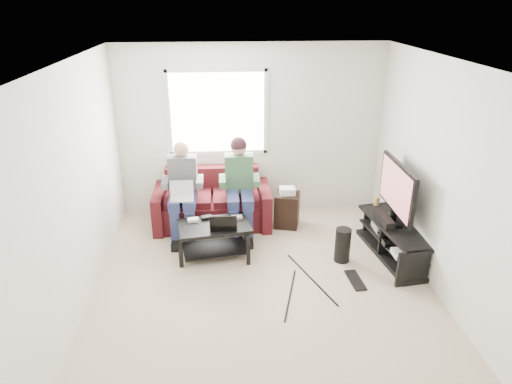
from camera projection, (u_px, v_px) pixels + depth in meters
floor at (264, 291)px, 5.37m from camera, size 4.50×4.50×0.00m
ceiling at (266, 63)px, 4.34m from camera, size 4.50×4.50×0.00m
wall_back at (251, 131)px, 6.91m from camera, size 4.50×0.00×4.50m
wall_front at (298, 332)px, 2.79m from camera, size 4.50×0.00×4.50m
wall_left at (72, 195)px, 4.72m from camera, size 0.00×4.50×4.50m
wall_right at (446, 184)px, 4.99m from camera, size 0.00×4.50×4.50m
window at (217, 113)px, 6.74m from camera, size 1.48×0.04×1.28m
sofa at (213, 204)px, 6.87m from camera, size 1.72×0.86×0.81m
person_left at (183, 186)px, 6.41m from camera, size 0.40×0.70×1.33m
person_right at (239, 180)px, 6.46m from camera, size 0.40×0.71×1.37m
laptop_silver at (182, 195)px, 6.20m from camera, size 0.34×0.25×0.24m
coffee_table at (215, 233)px, 5.96m from camera, size 0.99×0.70×0.46m
laptop_black at (223, 219)px, 5.80m from camera, size 0.38×0.30×0.24m
controller_a at (193, 220)px, 6.00m from camera, size 0.15×0.11×0.04m
controller_b at (207, 217)px, 6.07m from camera, size 0.16×0.12×0.04m
controller_c at (237, 217)px, 6.07m from camera, size 0.15×0.10×0.04m
tv_stand at (393, 242)px, 6.01m from camera, size 0.60×1.43×0.46m
tv at (397, 190)px, 5.82m from camera, size 0.12×1.10×0.81m
soundbar at (384, 219)px, 5.97m from camera, size 0.12×0.50×0.10m
drink_cup at (377, 201)px, 6.46m from camera, size 0.08×0.08×0.12m
console_white at (405, 253)px, 5.61m from camera, size 0.30×0.22×0.06m
console_grey at (386, 226)px, 6.25m from camera, size 0.34×0.26×0.08m
console_black at (395, 239)px, 5.93m from camera, size 0.38×0.30×0.07m
subwoofer at (343, 245)px, 5.89m from camera, size 0.20×0.20×0.46m
keyboard_floor at (355, 280)px, 5.54m from camera, size 0.17×0.44×0.02m
end_table at (287, 209)px, 6.79m from camera, size 0.35×0.35×0.62m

